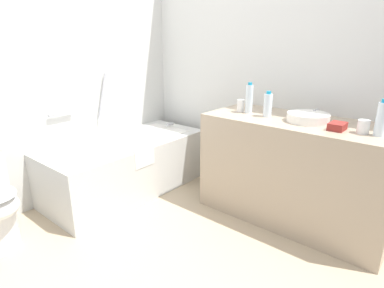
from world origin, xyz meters
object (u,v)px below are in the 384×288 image
at_px(water_bottle_0, 268,105).
at_px(sink_basin, 308,118).
at_px(water_bottle_1, 249,99).
at_px(water_bottle_2, 381,119).
at_px(sink_faucet, 317,114).
at_px(drinking_glass_1, 363,127).
at_px(drinking_glass_0, 241,106).
at_px(bathtub, 127,164).
at_px(amenity_basket, 337,126).

bearing_deg(water_bottle_0, sink_basin, -81.35).
bearing_deg(sink_basin, water_bottle_1, 92.83).
height_order(sink_basin, water_bottle_1, water_bottle_1).
bearing_deg(water_bottle_2, water_bottle_0, 88.30).
bearing_deg(water_bottle_0, sink_faucet, -53.22).
distance_m(water_bottle_0, drinking_glass_1, 0.71).
xyz_separation_m(water_bottle_1, drinking_glass_0, (0.00, 0.08, -0.07)).
height_order(water_bottle_0, drinking_glass_0, water_bottle_0).
xyz_separation_m(bathtub, water_bottle_1, (0.53, -1.01, 0.68)).
height_order(bathtub, drinking_glass_1, bathtub).
bearing_deg(water_bottle_0, drinking_glass_0, 84.79).
bearing_deg(water_bottle_2, sink_faucet, 62.15).
bearing_deg(water_bottle_1, amenity_basket, -95.27).
height_order(sink_faucet, water_bottle_1, water_bottle_1).
relative_size(water_bottle_0, water_bottle_2, 0.86).
height_order(sink_faucet, amenity_basket, sink_faucet).
relative_size(drinking_glass_0, drinking_glass_1, 1.15).
relative_size(bathtub, sink_faucet, 10.38).
height_order(sink_faucet, drinking_glass_0, drinking_glass_0).
bearing_deg(drinking_glass_0, sink_faucet, -70.04).
relative_size(sink_faucet, water_bottle_0, 0.74).
bearing_deg(bathtub, sink_basin, -69.84).
height_order(bathtub, amenity_basket, bathtub).
xyz_separation_m(sink_faucet, drinking_glass_0, (-0.21, 0.58, 0.02)).
relative_size(sink_basin, drinking_glass_1, 3.44).
relative_size(sink_basin, amenity_basket, 2.22).
bearing_deg(water_bottle_2, drinking_glass_0, 87.43).
bearing_deg(drinking_glass_0, amenity_basket, -94.83).
height_order(bathtub, water_bottle_2, bathtub).
bearing_deg(water_bottle_2, drinking_glass_1, 92.55).
relative_size(bathtub, drinking_glass_0, 15.20).
height_order(sink_basin, drinking_glass_1, drinking_glass_1).
bearing_deg(water_bottle_0, bathtub, 112.95).
distance_m(drinking_glass_1, amenity_basket, 0.16).
distance_m(sink_basin, drinking_glass_1, 0.40).
relative_size(water_bottle_0, water_bottle_1, 0.80).
distance_m(bathtub, drinking_glass_0, 1.24).
bearing_deg(water_bottle_1, bathtub, 117.63).
bearing_deg(sink_basin, water_bottle_2, -98.32).
bearing_deg(bathtub, drinking_glass_0, -60.32).
distance_m(sink_faucet, water_bottle_1, 0.55).
bearing_deg(sink_faucet, drinking_glass_0, 109.96).
height_order(sink_basin, amenity_basket, sink_basin).
distance_m(water_bottle_0, water_bottle_1, 0.19).
distance_m(bathtub, water_bottle_1, 1.33).
relative_size(bathtub, amenity_basket, 11.27).
bearing_deg(water_bottle_1, water_bottle_2, -92.72).
xyz_separation_m(sink_basin, drinking_glass_1, (-0.08, -0.40, 0.01)).
xyz_separation_m(water_bottle_2, amenity_basket, (-0.02, 0.25, -0.09)).
relative_size(water_bottle_2, drinking_glass_0, 2.30).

